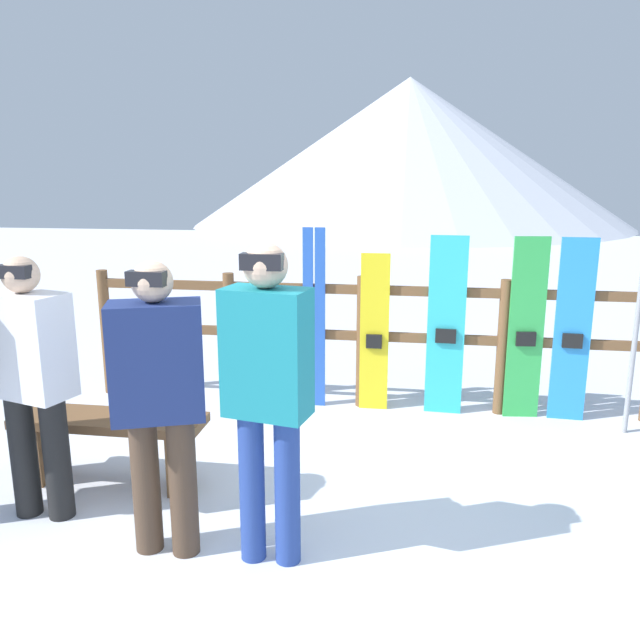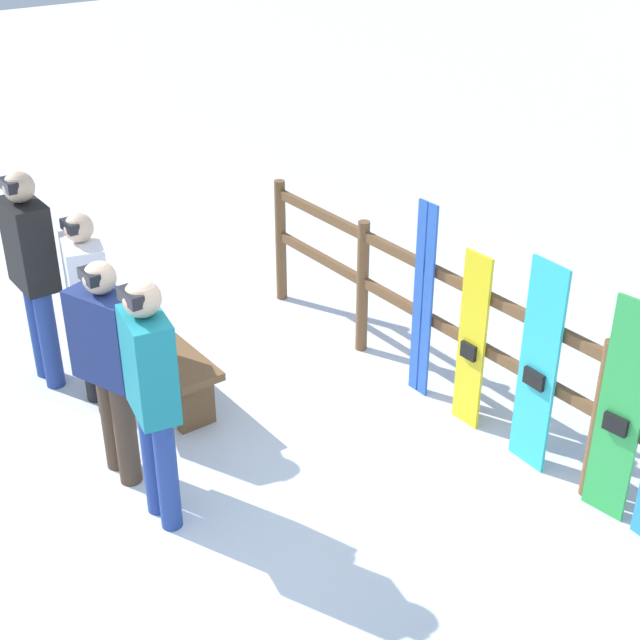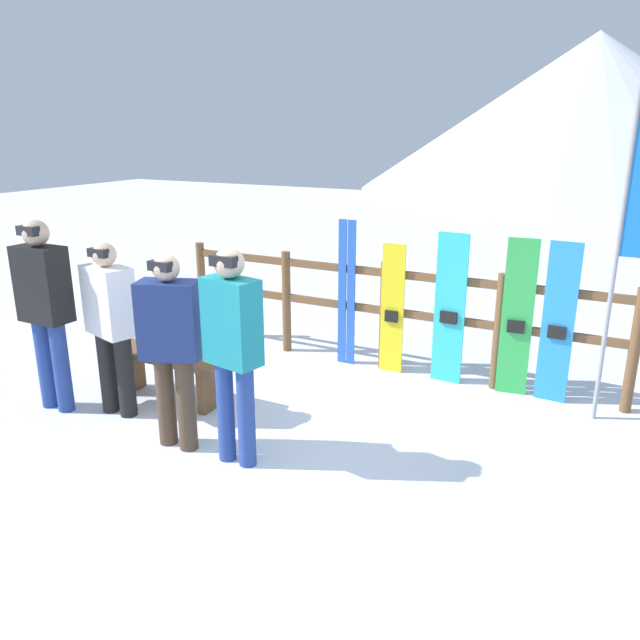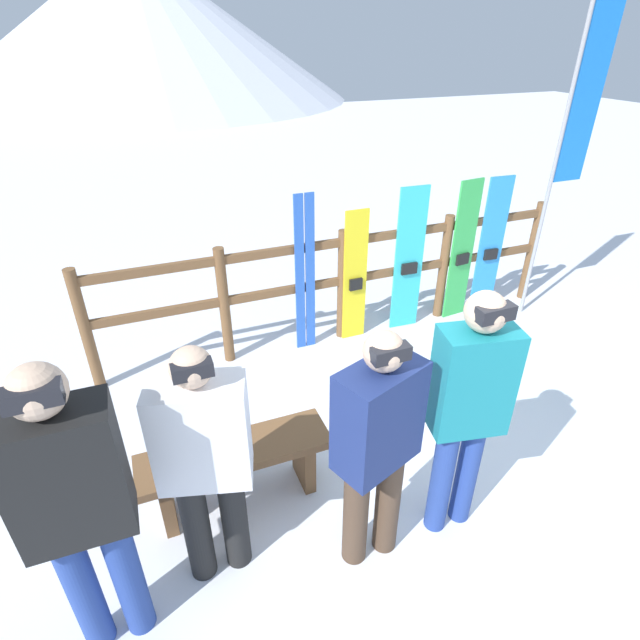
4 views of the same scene
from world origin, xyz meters
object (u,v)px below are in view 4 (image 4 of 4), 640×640
(person_white, at_px, (205,457))
(snowboard_green, at_px, (462,252))
(person_teal, at_px, (468,403))
(person_black, at_px, (77,503))
(snowboard_blue, at_px, (490,247))
(bench, at_px, (236,462))
(person_navy, at_px, (377,441))
(ski_pair_blue, at_px, (305,276))
(rental_flag, at_px, (572,129))
(snowboard_cyan, at_px, (409,261))
(snowboard_yellow, at_px, (355,277))

(person_white, distance_m, snowboard_green, 3.75)
(person_teal, relative_size, person_black, 0.97)
(person_teal, relative_size, snowboard_blue, 1.11)
(person_teal, xyz_separation_m, snowboard_green, (1.65, 2.33, -0.23))
(bench, bearing_deg, snowboard_green, 29.74)
(person_navy, relative_size, snowboard_green, 1.04)
(ski_pair_blue, bearing_deg, rental_flag, -4.85)
(ski_pair_blue, bearing_deg, person_black, -129.93)
(person_teal, relative_size, snowboard_green, 1.10)
(ski_pair_blue, height_order, rental_flag, rental_flag)
(snowboard_cyan, bearing_deg, person_black, -143.21)
(person_navy, xyz_separation_m, snowboard_green, (2.23, 2.33, -0.15))
(snowboard_yellow, height_order, snowboard_blue, snowboard_blue)
(person_teal, xyz_separation_m, rental_flag, (2.55, 2.10, 1.00))
(ski_pair_blue, relative_size, snowboard_yellow, 1.15)
(snowboard_blue, xyz_separation_m, rental_flag, (0.53, -0.23, 1.23))
(person_white, height_order, ski_pair_blue, ski_pair_blue)
(rental_flag, bearing_deg, person_white, -155.04)
(snowboard_yellow, relative_size, snowboard_green, 0.90)
(bench, bearing_deg, snowboard_cyan, 36.47)
(ski_pair_blue, relative_size, snowboard_cyan, 1.03)
(snowboard_yellow, xyz_separation_m, snowboard_blue, (1.63, 0.00, 0.08))
(snowboard_cyan, relative_size, snowboard_green, 1.00)
(person_white, height_order, snowboard_cyan, person_white)
(bench, xyz_separation_m, person_teal, (1.24, -0.67, 0.65))
(person_navy, bearing_deg, ski_pair_blue, 79.36)
(ski_pair_blue, xyz_separation_m, rental_flag, (2.69, -0.23, 1.20))
(rental_flag, bearing_deg, snowboard_cyan, 171.77)
(snowboard_cyan, bearing_deg, person_white, -139.57)
(person_black, distance_m, person_navy, 1.48)
(person_white, bearing_deg, person_navy, -15.25)
(snowboard_green, bearing_deg, person_navy, -133.72)
(person_teal, height_order, rental_flag, rental_flag)
(person_teal, distance_m, person_black, 2.05)
(snowboard_yellow, bearing_deg, snowboard_blue, 0.01)
(person_black, xyz_separation_m, snowboard_blue, (4.07, 2.28, -0.25))
(person_navy, relative_size, rental_flag, 0.52)
(person_white, relative_size, snowboard_cyan, 1.03)
(snowboard_blue, height_order, rental_flag, rental_flag)
(bench, xyz_separation_m, snowboard_yellow, (1.63, 1.65, 0.34))
(person_navy, distance_m, ski_pair_blue, 2.38)
(rental_flag, bearing_deg, person_black, -155.96)
(person_black, height_order, person_navy, person_black)
(snowboard_blue, bearing_deg, rental_flag, -23.01)
(person_teal, distance_m, person_navy, 0.59)
(person_black, relative_size, rental_flag, 0.57)
(snowboard_yellow, bearing_deg, person_black, -136.96)
(person_navy, distance_m, snowboard_cyan, 2.82)
(person_teal, xyz_separation_m, snowboard_blue, (2.02, 2.33, -0.23))
(bench, relative_size, ski_pair_blue, 0.79)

